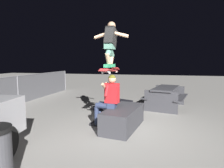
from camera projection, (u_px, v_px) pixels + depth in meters
ground_plane at (124, 131)px, 4.73m from camera, size 40.00×40.00×0.00m
ledge_box_main at (123, 118)px, 4.94m from camera, size 1.66×0.92×0.52m
person_sitting_on_ledge at (108, 98)px, 4.99m from camera, size 0.60×0.78×1.35m
skateboard at (110, 70)px, 4.82m from camera, size 1.03×0.28×0.13m
skater_airborne at (110, 42)px, 4.80m from camera, size 0.63×0.89×1.12m
kicker_ramp at (114, 107)px, 7.09m from camera, size 1.47×1.32×0.32m
picnic_table_back at (166, 94)px, 7.09m from camera, size 1.97×1.70×0.75m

